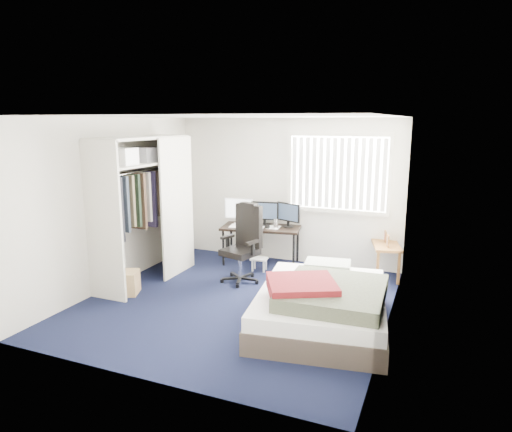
{
  "coord_description": "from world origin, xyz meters",
  "views": [
    {
      "loc": [
        2.49,
        -5.37,
        2.45
      ],
      "look_at": [
        0.12,
        0.4,
        1.14
      ],
      "focal_mm": 32.0,
      "sensor_mm": 36.0,
      "label": 1
    }
  ],
  "objects_px": {
    "office_chair": "(243,251)",
    "desk": "(262,224)",
    "nightstand": "(386,248)",
    "bed": "(322,304)"
  },
  "relations": [
    {
      "from": "office_chair",
      "to": "desk",
      "type": "bearing_deg",
      "value": 93.98
    },
    {
      "from": "office_chair",
      "to": "nightstand",
      "type": "xyz_separation_m",
      "value": [
        2.02,
        1.02,
        0.01
      ]
    },
    {
      "from": "desk",
      "to": "office_chair",
      "type": "relative_size",
      "value": 1.17
    },
    {
      "from": "desk",
      "to": "bed",
      "type": "xyz_separation_m",
      "value": [
        1.6,
        -2.04,
        -0.42
      ]
    },
    {
      "from": "desk",
      "to": "nightstand",
      "type": "xyz_separation_m",
      "value": [
        2.09,
        0.09,
        -0.23
      ]
    },
    {
      "from": "bed",
      "to": "desk",
      "type": "bearing_deg",
      "value": 128.14
    },
    {
      "from": "bed",
      "to": "office_chair",
      "type": "bearing_deg",
      "value": 144.04
    },
    {
      "from": "office_chair",
      "to": "nightstand",
      "type": "bearing_deg",
      "value": 26.67
    },
    {
      "from": "office_chair",
      "to": "nightstand",
      "type": "distance_m",
      "value": 2.26
    },
    {
      "from": "desk",
      "to": "office_chair",
      "type": "bearing_deg",
      "value": -86.02
    }
  ]
}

